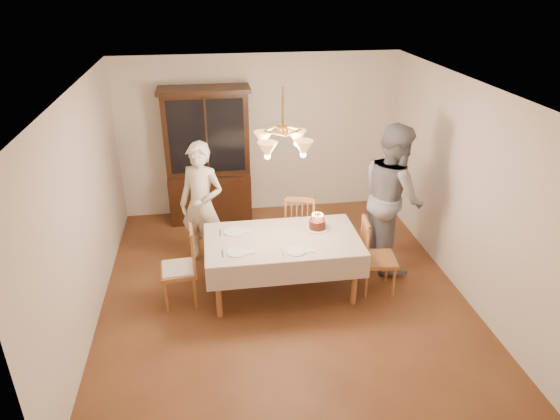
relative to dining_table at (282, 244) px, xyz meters
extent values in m
plane|color=#593019|center=(0.00, 0.00, -0.68)|extent=(5.00, 5.00, 0.00)
plane|color=white|center=(0.00, 0.00, 1.92)|extent=(5.00, 5.00, 0.00)
plane|color=silver|center=(0.00, 2.50, 0.62)|extent=(4.50, 0.00, 4.50)
plane|color=silver|center=(0.00, -2.50, 0.62)|extent=(4.50, 0.00, 4.50)
plane|color=silver|center=(-2.25, 0.00, 0.62)|extent=(0.00, 5.00, 5.00)
plane|color=silver|center=(2.25, 0.00, 0.62)|extent=(0.00, 5.00, 5.00)
cube|color=brown|center=(0.00, 0.00, 0.05)|extent=(1.80, 1.00, 0.04)
cube|color=beige|center=(0.00, 0.00, 0.07)|extent=(1.90, 1.10, 0.01)
cylinder|color=brown|center=(-0.82, -0.42, -0.33)|extent=(0.07, 0.07, 0.71)
cylinder|color=brown|center=(0.82, -0.42, -0.33)|extent=(0.07, 0.07, 0.71)
cylinder|color=brown|center=(-0.82, 0.42, -0.33)|extent=(0.07, 0.07, 0.71)
cylinder|color=brown|center=(0.82, 0.42, -0.33)|extent=(0.07, 0.07, 0.71)
cube|color=black|center=(-0.85, 2.23, -0.28)|extent=(1.30, 0.50, 0.80)
cube|color=black|center=(-0.85, 2.28, 0.77)|extent=(1.30, 0.40, 1.30)
cube|color=black|center=(-0.85, 2.08, 0.77)|extent=(1.14, 0.01, 1.14)
cube|color=black|center=(-0.85, 2.23, 1.45)|extent=(1.38, 0.54, 0.06)
cube|color=brown|center=(0.38, 0.82, -0.23)|extent=(0.54, 0.52, 0.05)
cube|color=brown|center=(0.33, 0.64, 0.29)|extent=(0.39, 0.14, 0.06)
cylinder|color=brown|center=(0.60, 0.94, -0.47)|extent=(0.04, 0.04, 0.43)
cylinder|color=brown|center=(0.25, 1.04, -0.47)|extent=(0.04, 0.04, 0.43)
cylinder|color=brown|center=(0.51, 0.61, -0.47)|extent=(0.04, 0.04, 0.43)
cylinder|color=brown|center=(0.16, 0.71, -0.47)|extent=(0.04, 0.04, 0.43)
cube|color=brown|center=(-1.28, -0.06, -0.23)|extent=(0.45, 0.47, 0.05)
cube|color=brown|center=(-1.09, -0.04, 0.29)|extent=(0.06, 0.40, 0.06)
cylinder|color=brown|center=(-1.46, 0.11, -0.47)|extent=(0.04, 0.04, 0.43)
cylinder|color=brown|center=(-1.44, -0.25, -0.47)|extent=(0.04, 0.04, 0.43)
cylinder|color=brown|center=(-1.13, 0.13, -0.47)|extent=(0.04, 0.04, 0.43)
cylinder|color=brown|center=(-1.10, -0.22, -0.47)|extent=(0.04, 0.04, 0.43)
cube|color=silver|center=(-1.28, -0.06, -0.20)|extent=(0.41, 0.43, 0.03)
cube|color=brown|center=(1.20, -0.17, -0.23)|extent=(0.47, 0.48, 0.05)
cube|color=brown|center=(1.01, -0.15, 0.29)|extent=(0.08, 0.40, 0.06)
cylinder|color=brown|center=(1.35, -0.36, -0.47)|extent=(0.04, 0.04, 0.43)
cylinder|color=brown|center=(1.39, -0.01, -0.47)|extent=(0.04, 0.04, 0.43)
cylinder|color=brown|center=(1.01, -0.33, -0.47)|extent=(0.04, 0.04, 0.43)
cylinder|color=brown|center=(1.05, 0.03, -0.47)|extent=(0.04, 0.04, 0.43)
imported|color=#EAE2C6|center=(-0.97, 0.86, 0.19)|extent=(0.76, 0.67, 1.75)
imported|color=slate|center=(1.57, 0.49, 0.32)|extent=(0.81, 1.02, 2.00)
cylinder|color=white|center=(0.48, 0.18, 0.08)|extent=(0.30, 0.30, 0.01)
cylinder|color=#3A160D|center=(0.48, 0.18, 0.15)|extent=(0.21, 0.21, 0.11)
cylinder|color=#598CD8|center=(0.54, 0.18, 0.24)|extent=(0.01, 0.01, 0.07)
sphere|color=#FFB23F|center=(0.54, 0.18, 0.28)|extent=(0.01, 0.01, 0.01)
cylinder|color=pink|center=(0.53, 0.21, 0.24)|extent=(0.01, 0.01, 0.07)
sphere|color=#FFB23F|center=(0.53, 0.21, 0.28)|extent=(0.01, 0.01, 0.01)
cylinder|color=#EACC66|center=(0.52, 0.23, 0.24)|extent=(0.01, 0.01, 0.07)
sphere|color=#FFB23F|center=(0.52, 0.23, 0.28)|extent=(0.01, 0.01, 0.01)
cylinder|color=#598CD8|center=(0.50, 0.24, 0.24)|extent=(0.01, 0.01, 0.07)
sphere|color=#FFB23F|center=(0.50, 0.24, 0.28)|extent=(0.01, 0.01, 0.01)
cylinder|color=pink|center=(0.48, 0.25, 0.24)|extent=(0.01, 0.01, 0.07)
sphere|color=#FFB23F|center=(0.48, 0.25, 0.28)|extent=(0.01, 0.01, 0.01)
cylinder|color=#EACC66|center=(0.45, 0.24, 0.24)|extent=(0.01, 0.01, 0.07)
sphere|color=#FFB23F|center=(0.45, 0.24, 0.28)|extent=(0.01, 0.01, 0.01)
cylinder|color=#598CD8|center=(0.43, 0.23, 0.24)|extent=(0.01, 0.01, 0.07)
sphere|color=#FFB23F|center=(0.43, 0.23, 0.28)|extent=(0.01, 0.01, 0.01)
cylinder|color=pink|center=(0.42, 0.21, 0.24)|extent=(0.01, 0.01, 0.07)
sphere|color=#FFB23F|center=(0.42, 0.21, 0.28)|extent=(0.01, 0.01, 0.01)
cylinder|color=#EACC66|center=(0.41, 0.18, 0.24)|extent=(0.01, 0.01, 0.07)
sphere|color=#FFB23F|center=(0.41, 0.18, 0.28)|extent=(0.01, 0.01, 0.01)
cylinder|color=#598CD8|center=(0.42, 0.16, 0.24)|extent=(0.01, 0.01, 0.07)
sphere|color=#FFB23F|center=(0.42, 0.16, 0.28)|extent=(0.01, 0.01, 0.01)
cylinder|color=pink|center=(0.43, 0.14, 0.24)|extent=(0.01, 0.01, 0.07)
sphere|color=#FFB23F|center=(0.43, 0.14, 0.28)|extent=(0.01, 0.01, 0.01)
cylinder|color=#EACC66|center=(0.45, 0.13, 0.24)|extent=(0.01, 0.01, 0.07)
sphere|color=#FFB23F|center=(0.45, 0.13, 0.28)|extent=(0.01, 0.01, 0.01)
cylinder|color=#598CD8|center=(0.48, 0.12, 0.24)|extent=(0.01, 0.01, 0.07)
sphere|color=#FFB23F|center=(0.48, 0.12, 0.28)|extent=(0.01, 0.01, 0.01)
cylinder|color=pink|center=(0.50, 0.13, 0.24)|extent=(0.01, 0.01, 0.07)
sphere|color=#FFB23F|center=(0.50, 0.13, 0.28)|extent=(0.01, 0.01, 0.01)
cylinder|color=#EACC66|center=(0.52, 0.14, 0.24)|extent=(0.01, 0.01, 0.07)
sphere|color=#FFB23F|center=(0.52, 0.14, 0.28)|extent=(0.01, 0.01, 0.01)
cylinder|color=#598CD8|center=(0.53, 0.16, 0.24)|extent=(0.01, 0.01, 0.07)
sphere|color=#FFB23F|center=(0.53, 0.16, 0.28)|extent=(0.01, 0.01, 0.01)
cylinder|color=white|center=(-0.58, -0.27, 0.08)|extent=(0.23, 0.23, 0.02)
cube|color=silver|center=(-0.74, -0.27, 0.08)|extent=(0.01, 0.16, 0.01)
cube|color=silver|center=(-0.42, -0.27, 0.08)|extent=(0.10, 0.10, 0.01)
cylinder|color=white|center=(0.11, -0.35, 0.08)|extent=(0.23, 0.23, 0.02)
cube|color=silver|center=(-0.05, -0.35, 0.08)|extent=(0.01, 0.16, 0.01)
cube|color=silver|center=(0.27, -0.35, 0.08)|extent=(0.10, 0.10, 0.01)
cylinder|color=white|center=(-0.58, 0.25, 0.08)|extent=(0.25, 0.25, 0.02)
cube|color=silver|center=(-0.75, 0.25, 0.08)|extent=(0.01, 0.16, 0.01)
cube|color=silver|center=(-0.41, 0.25, 0.08)|extent=(0.10, 0.10, 0.01)
cylinder|color=#BF8C3F|center=(0.00, 0.00, 1.72)|extent=(0.02, 0.02, 0.40)
cylinder|color=#BF8C3F|center=(0.00, 0.00, 1.47)|extent=(0.12, 0.12, 0.10)
cone|color=#D8994C|center=(0.20, 0.20, 1.29)|extent=(0.22, 0.22, 0.18)
sphere|color=#FFD899|center=(0.20, 0.20, 1.22)|extent=(0.07, 0.07, 0.07)
cone|color=#D8994C|center=(-0.20, 0.20, 1.29)|extent=(0.22, 0.22, 0.18)
sphere|color=#FFD899|center=(-0.20, 0.20, 1.22)|extent=(0.07, 0.07, 0.07)
cone|color=#D8994C|center=(-0.20, -0.20, 1.29)|extent=(0.22, 0.22, 0.18)
sphere|color=#FFD899|center=(-0.20, -0.20, 1.22)|extent=(0.07, 0.07, 0.07)
cone|color=#D8994C|center=(0.20, -0.20, 1.29)|extent=(0.22, 0.22, 0.18)
sphere|color=#FFD899|center=(0.20, -0.20, 1.22)|extent=(0.07, 0.07, 0.07)
camera|label=1|loc=(-0.82, -5.30, 3.04)|focal=32.00mm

